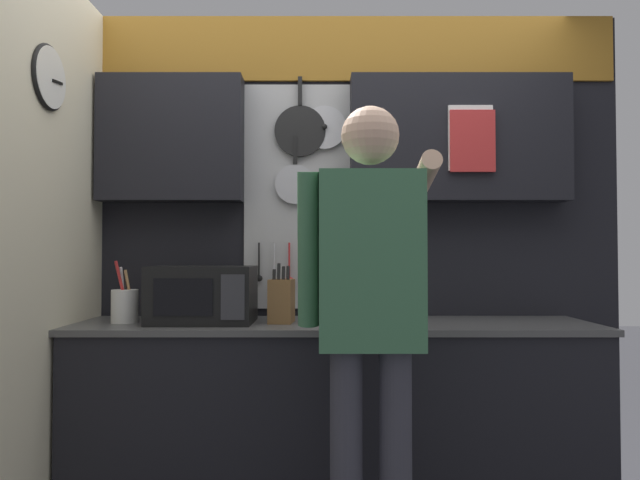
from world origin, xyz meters
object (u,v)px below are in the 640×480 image
at_px(person, 368,296).
at_px(utensil_crock, 122,305).
at_px(knife_block, 279,300).
at_px(microwave, 201,294).

bearing_deg(person, utensil_crock, 151.03).
distance_m(knife_block, person, 0.73).
bearing_deg(microwave, utensil_crock, 179.73).
relative_size(microwave, person, 0.27).
xyz_separation_m(microwave, knife_block, (0.38, 0.00, -0.03)).
bearing_deg(person, microwave, 140.29).
relative_size(knife_block, utensil_crock, 0.96).
relative_size(knife_block, person, 0.16).
distance_m(knife_block, utensil_crock, 0.75).
distance_m(microwave, person, 0.97).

